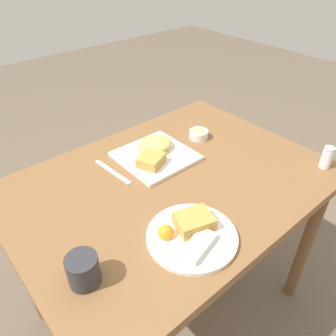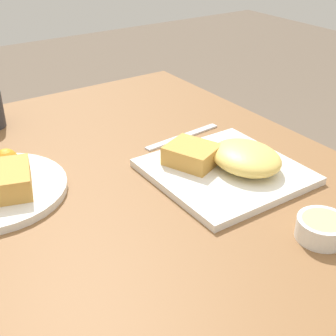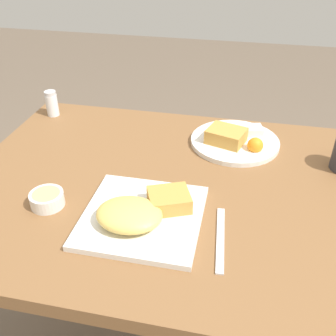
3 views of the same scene
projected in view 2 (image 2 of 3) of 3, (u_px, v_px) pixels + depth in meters
name	position (u px, v px, depth m)	size (l,w,h in m)	color
dining_table	(148.00, 226.00, 0.88)	(1.08, 0.79, 0.75)	brown
plate_square_near	(228.00, 164.00, 0.87)	(0.26, 0.26, 0.06)	white
sauce_ramekin	(322.00, 228.00, 0.70)	(0.08, 0.08, 0.03)	white
butter_knife	(183.00, 137.00, 1.01)	(0.03, 0.19, 0.00)	silver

